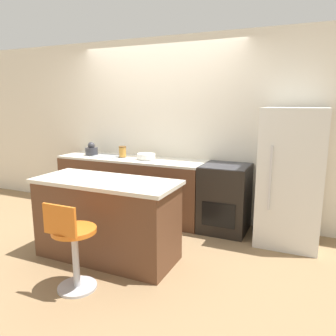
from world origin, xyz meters
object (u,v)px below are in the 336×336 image
Objects in this scene: stool_chair at (73,247)px; kettle at (92,150)px; refrigerator at (291,177)px; mixing_bowl at (146,156)px; oven_range at (225,198)px.

stool_chair is 4.35× the size of kettle.
refrigerator reaches higher than stool_chair.
refrigerator is 2.58m from stool_chair.
kettle is at bearing -180.00° from mixing_bowl.
oven_range is at bearing -0.08° from kettle.
oven_range is 2.19m from kettle.
refrigerator is at bearing -0.91° from kettle.
stool_chair is 2.05m from mixing_bowl.
refrigerator reaches higher than oven_range.
mixing_bowl is at bearing 0.00° from kettle.
refrigerator reaches higher than kettle.
oven_range is 1.04× the size of stool_chair.
stool_chair is at bearing -131.13° from refrigerator.
oven_range is 0.88m from refrigerator.
mixing_bowl reaches higher than oven_range.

